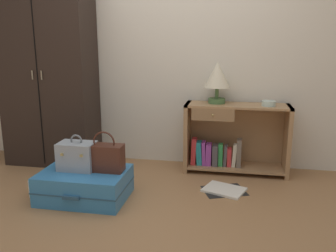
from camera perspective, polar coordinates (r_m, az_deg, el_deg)
The scene contains 11 objects.
ground_plane at distance 2.72m, azimuth -5.21°, elevation -15.53°, with size 9.00×9.00×0.00m, color #9E7047.
back_wall at distance 3.84m, azimuth 0.60°, elevation 13.26°, with size 6.40×0.10×2.60m, color silver.
wardrobe at distance 4.00m, azimuth -18.66°, elevation 8.09°, with size 0.95×0.47×1.97m.
bookshelf at distance 3.68m, azimuth 10.12°, elevation -2.16°, with size 1.04×0.35×0.70m.
table_lamp at distance 3.59m, azimuth 7.97°, elevation 7.88°, with size 0.26×0.26×0.42m.
bowl at distance 3.56m, azimuth 15.93°, elevation 3.52°, with size 0.13×0.13×0.05m, color silver.
suitcase_large at distance 3.14m, azimuth -13.27°, elevation -9.19°, with size 0.73×0.54×0.25m.
train_case at distance 3.11m, azimuth -14.42°, elevation -4.68°, with size 0.31×0.21×0.31m.
handbag at distance 3.03m, azimuth -10.20°, elevation -4.95°, with size 0.32×0.15×0.34m.
bottle at distance 3.32m, azimuth -20.86°, elevation -9.32°, with size 0.08×0.08×0.17m.
open_book_on_floor at distance 3.28m, azimuth 9.04°, elevation -10.14°, with size 0.44×0.40×0.02m.
Camera 1 is at (0.67, -2.28, 1.31)m, focal length 37.81 mm.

